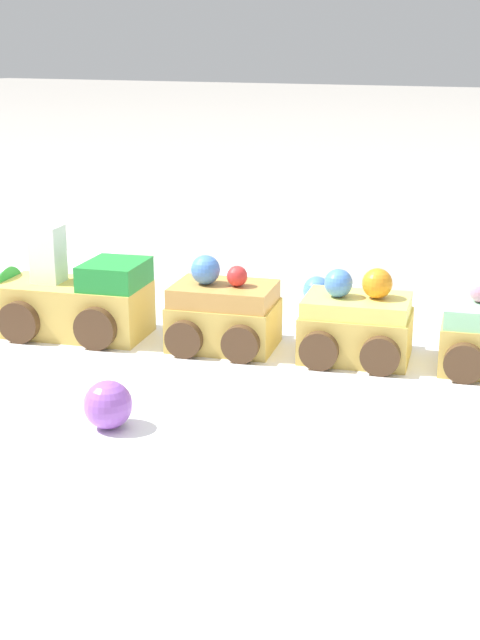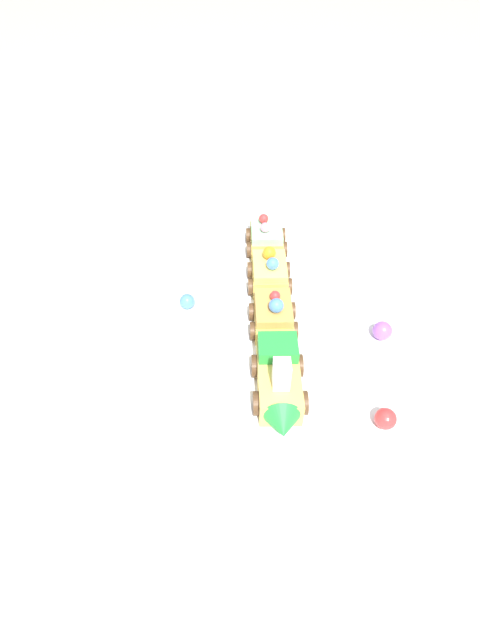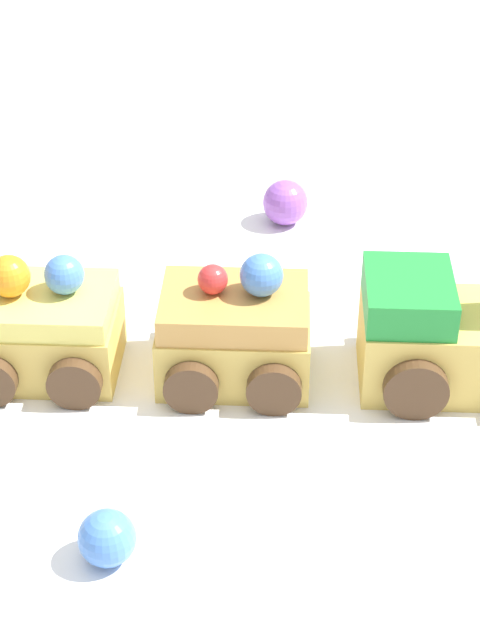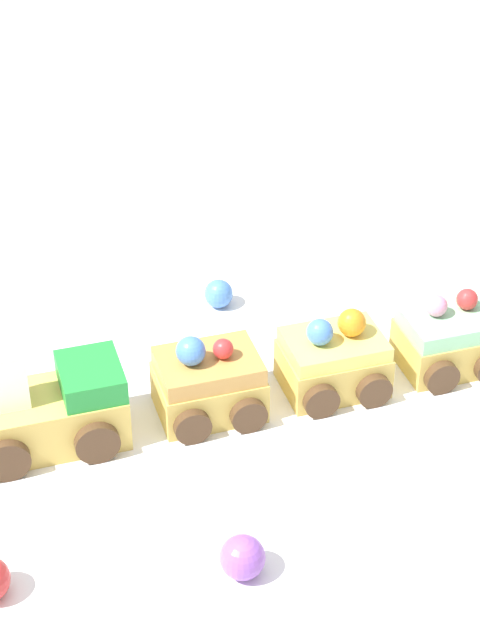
{
  "view_description": "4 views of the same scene",
  "coord_description": "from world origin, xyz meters",
  "views": [
    {
      "loc": [
        -0.3,
        0.53,
        0.21
      ],
      "look_at": [
        -0.02,
        0.04,
        0.04
      ],
      "focal_mm": 50.0,
      "sensor_mm": 36.0,
      "label": 1
    },
    {
      "loc": [
        0.51,
        0.08,
        0.54
      ],
      "look_at": [
        0.04,
        -0.03,
        0.04
      ],
      "focal_mm": 28.0,
      "sensor_mm": 36.0,
      "label": 2
    },
    {
      "loc": [
        0.14,
        -0.4,
        0.33
      ],
      "look_at": [
        0.02,
        -0.0,
        0.05
      ],
      "focal_mm": 60.0,
      "sensor_mm": 36.0,
      "label": 3
    },
    {
      "loc": [
        0.01,
        0.6,
        0.5
      ],
      "look_at": [
        -0.01,
        -0.02,
        0.07
      ],
      "focal_mm": 60.0,
      "sensor_mm": 36.0,
      "label": 4
    }
  ],
  "objects": [
    {
      "name": "display_board",
      "position": [
        0.0,
        0.0,
        0.01
      ],
      "size": [
        0.64,
        0.4,
        0.01
      ],
      "primitive_type": "cube",
      "color": "white",
      "rests_on": "ground_plane"
    },
    {
      "name": "ground_plane",
      "position": [
        0.0,
        0.0,
        0.0
      ],
      "size": [
        10.0,
        10.0,
        0.0
      ],
      "primitive_type": "plane",
      "color": "gray"
    },
    {
      "name": "gumball_purple",
      "position": [
        -0.01,
        0.16,
        0.03
      ],
      "size": [
        0.03,
        0.03,
        0.03
      ],
      "primitive_type": "sphere",
      "color": "#9956C6",
      "rests_on": "display_board"
    },
    {
      "name": "cake_car_lemon",
      "position": [
        -0.08,
        -0.02,
        0.03
      ],
      "size": [
        0.08,
        0.08,
        0.06
      ],
      "rotation": [
        0.0,
        0.0,
        0.26
      ],
      "color": "#E0BC56",
      "rests_on": "display_board"
    },
    {
      "name": "cake_train_locomotive",
      "position": [
        0.13,
        0.04,
        0.04
      ],
      "size": [
        0.14,
        0.09,
        0.08
      ],
      "rotation": [
        0.0,
        0.0,
        0.26
      ],
      "color": "#E0BC56",
      "rests_on": "display_board"
    },
    {
      "name": "cake_car_caramel",
      "position": [
        0.01,
        0.01,
        0.04
      ],
      "size": [
        0.08,
        0.08,
        0.07
      ],
      "rotation": [
        0.0,
        0.0,
        0.26
      ],
      "color": "#E0BC56",
      "rests_on": "display_board"
    },
    {
      "name": "gumball_blue",
      "position": [
        -0.0,
        -0.13,
        0.02
      ],
      "size": [
        0.02,
        0.02,
        0.02
      ],
      "primitive_type": "sphere",
      "color": "#4C84E0",
      "rests_on": "display_board"
    }
  ]
}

